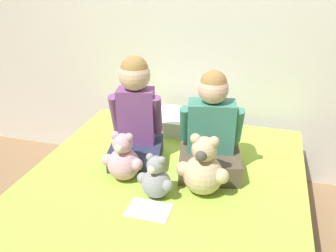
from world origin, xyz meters
TOP-DOWN VIEW (x-y plane):
  - wall_behind_bed at (0.00, 1.06)m, footprint 8.00×0.06m
  - bed at (0.00, 0.00)m, footprint 1.54×1.85m
  - child_on_left at (-0.22, 0.26)m, footprint 0.35×0.36m
  - child_on_right at (0.22, 0.26)m, footprint 0.39×0.38m
  - teddy_bear_held_by_left_child at (-0.21, 0.03)m, footprint 0.24×0.18m
  - teddy_bear_held_by_right_child at (0.23, 0.03)m, footprint 0.27×0.21m
  - teddy_bear_between_children at (0.01, -0.07)m, footprint 0.20×0.15m
  - pillow_at_headboard at (0.00, 0.73)m, footprint 0.48×0.33m
  - sign_card at (0.01, -0.20)m, footprint 0.21×0.15m

SIDE VIEW (x-z plane):
  - bed at x=0.00m, z-range 0.00..0.46m
  - sign_card at x=0.01m, z-range 0.47..0.47m
  - pillow_at_headboard at x=0.00m, z-range 0.47..0.58m
  - teddy_bear_between_children at x=0.01m, z-range 0.45..0.69m
  - teddy_bear_held_by_left_child at x=-0.21m, z-range 0.44..0.73m
  - teddy_bear_held_by_right_child at x=0.23m, z-range 0.44..0.77m
  - child_on_right at x=0.22m, z-range 0.41..0.99m
  - child_on_left at x=-0.22m, z-range 0.43..1.06m
  - wall_behind_bed at x=0.00m, z-range 0.00..2.50m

